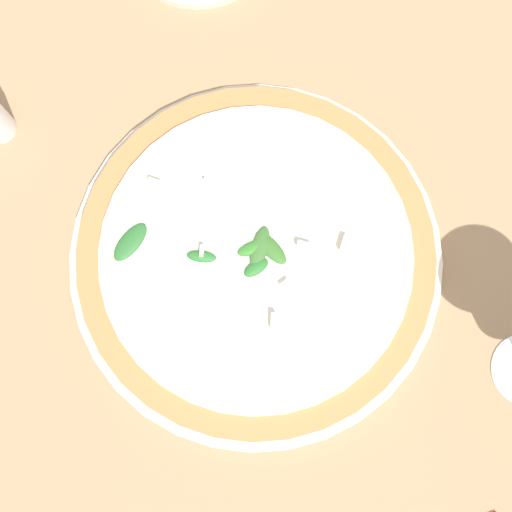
# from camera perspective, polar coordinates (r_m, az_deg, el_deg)

# --- Properties ---
(ground_plane) EXTENTS (6.00, 6.00, 0.00)m
(ground_plane) POSITION_cam_1_polar(r_m,az_deg,el_deg) (0.68, 1.86, -1.19)
(ground_plane) COLOR #9E7A56
(pizza_arugula_main) EXTENTS (0.35, 0.35, 0.05)m
(pizza_arugula_main) POSITION_cam_1_polar(r_m,az_deg,el_deg) (0.66, -0.01, -0.21)
(pizza_arugula_main) COLOR silver
(pizza_arugula_main) RESTS_ON ground_plane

